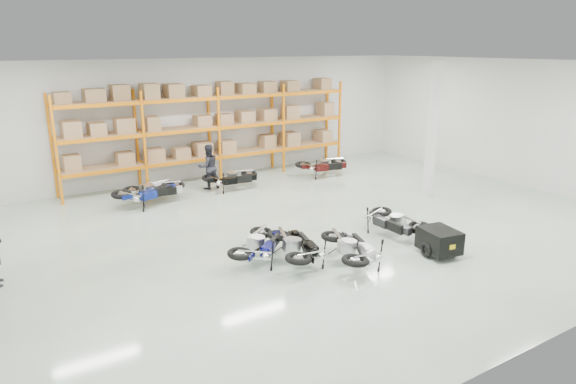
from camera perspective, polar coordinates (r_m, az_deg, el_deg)
room at (r=14.01m, az=2.67°, el=4.82°), size 18.00×18.00×18.00m
pallet_rack at (r=19.57m, az=-8.26°, el=7.92°), size 11.28×0.98×3.62m
structural_column at (r=17.79m, az=15.71°, el=6.66°), size 0.25×0.25×4.50m
moto_blue_centre at (r=12.22m, az=-3.18°, el=-5.32°), size 1.87×1.78×1.12m
moto_silver_left at (r=12.04m, az=7.17°, el=-5.67°), size 1.40×1.97×1.16m
moto_black_far_left at (r=12.05m, az=1.02°, el=-5.53°), size 1.31×1.95×1.15m
moto_touring_right at (r=14.05m, az=11.65°, el=-2.74°), size 0.88×1.74×1.12m
trailer at (r=13.07m, az=16.44°, el=-5.20°), size 0.89×1.62×0.66m
moto_back_a at (r=16.99m, az=-15.35°, el=0.49°), size 2.10×1.46×1.23m
moto_back_b at (r=17.26m, az=-14.51°, el=0.60°), size 1.82×1.08×1.11m
moto_back_c at (r=18.29m, az=-6.25°, el=1.93°), size 1.86×1.08×1.14m
moto_back_d at (r=20.10m, az=3.95°, el=3.34°), size 1.99×1.29×1.19m
person_back at (r=18.44m, az=-8.85°, el=2.79°), size 0.78×0.61×1.60m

